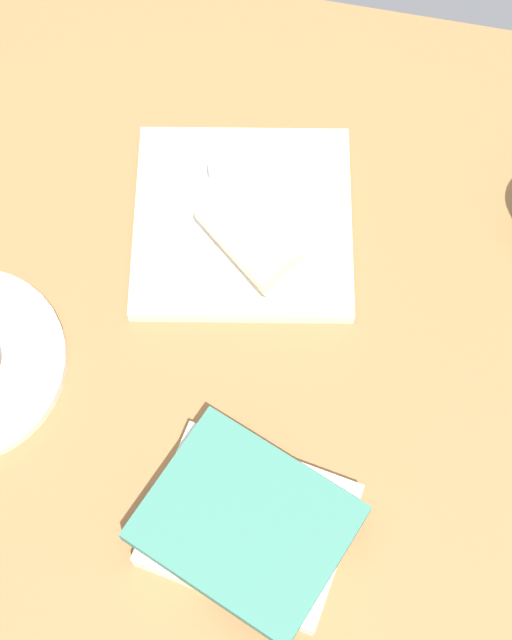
% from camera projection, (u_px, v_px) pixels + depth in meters
% --- Properties ---
extents(dining_table, '(1.10, 0.90, 0.04)m').
position_uv_depth(dining_table, '(158.00, 316.00, 1.03)').
color(dining_table, olive).
rests_on(dining_table, ground).
extents(square_plate, '(0.28, 0.28, 0.02)m').
position_uv_depth(square_plate, '(243.00, 221.00, 1.05)').
color(square_plate, silver).
rests_on(square_plate, dining_table).
extents(sauce_cup, '(0.05, 0.05, 0.02)m').
position_uv_depth(sauce_cup, '(232.00, 171.00, 1.05)').
color(sauce_cup, silver).
rests_on(sauce_cup, square_plate).
extents(breakfast_wrap, '(0.13, 0.12, 0.06)m').
position_uv_depth(breakfast_wrap, '(251.00, 237.00, 1.00)').
color(breakfast_wrap, beige).
rests_on(breakfast_wrap, square_plate).
extents(book_stack, '(0.22, 0.20, 0.05)m').
position_uv_depth(book_stack, '(248.00, 525.00, 0.89)').
color(book_stack, silver).
rests_on(book_stack, dining_table).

